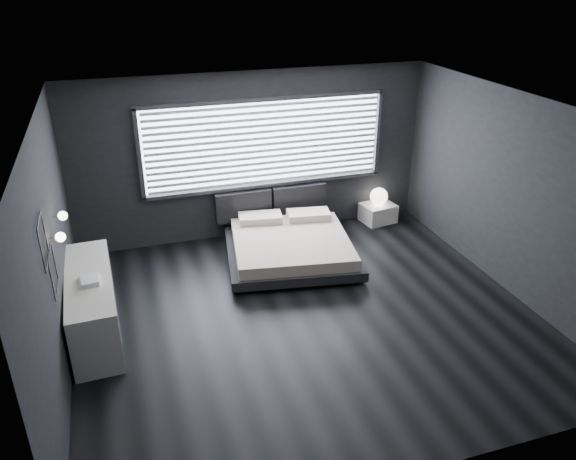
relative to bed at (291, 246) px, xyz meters
name	(u,v)px	position (x,y,z in m)	size (l,w,h in m)	color
room	(309,222)	(-0.28, -1.59, 1.16)	(6.04, 6.00, 2.80)	black
window	(265,144)	(-0.08, 1.11, 1.37)	(4.14, 0.09, 1.52)	white
headboard	(272,203)	(-0.01, 1.05, 0.33)	(1.96, 0.16, 0.52)	black
sconce_near	(60,237)	(-3.17, -1.54, 1.36)	(0.18, 0.11, 0.11)	silver
sconce_far	(62,216)	(-3.17, -0.94, 1.36)	(0.18, 0.11, 0.11)	silver
wall_art_upper	(43,241)	(-3.26, -2.14, 1.61)	(0.01, 0.48, 0.48)	#47474C
wall_art_lower	(53,271)	(-3.26, -1.89, 1.14)	(0.01, 0.48, 0.48)	#47474C
bed	(291,246)	(0.00, 0.00, 0.00)	(2.28, 2.20, 0.52)	black
nightstand	(378,213)	(1.98, 0.91, -0.07)	(0.57, 0.48, 0.33)	white
orb_lamp	(379,196)	(1.97, 0.91, 0.25)	(0.32, 0.32, 0.32)	white
dresser	(93,304)	(-2.99, -1.06, 0.16)	(0.63, 2.03, 0.80)	white
book_stack	(89,280)	(-2.98, -1.21, 0.59)	(0.25, 0.33, 0.06)	white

